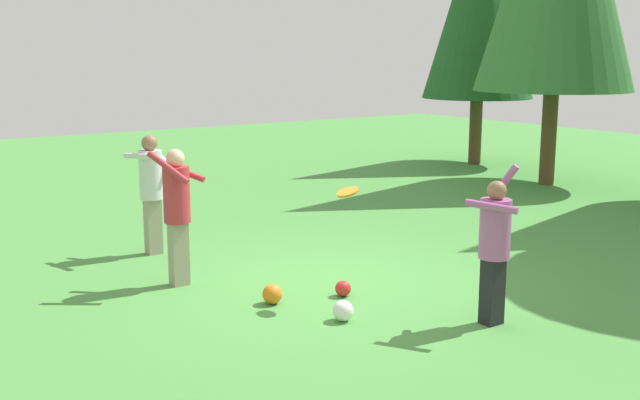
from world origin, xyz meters
TOP-DOWN VIEW (x-y plane):
  - ground_plane at (0.00, 0.00)m, footprint 40.00×40.00m
  - person_thrower at (2.27, 0.51)m, footprint 0.64×0.64m
  - person_catcher at (-1.04, -1.72)m, footprint 0.75×0.74m
  - person_bystander at (-2.69, -1.38)m, footprint 0.71×0.63m
  - frisbee at (0.71, -0.32)m, footprint 0.29×0.29m
  - ball_orange at (0.30, -1.13)m, footprint 0.24×0.24m
  - ball_white at (1.26, -0.79)m, footprint 0.24×0.24m
  - ball_red at (0.56, -0.27)m, footprint 0.20×0.20m

SIDE VIEW (x-z plane):
  - ground_plane at x=0.00m, z-range 0.00..0.00m
  - ball_red at x=0.56m, z-range 0.00..0.20m
  - ball_white at x=1.26m, z-range 0.00..0.24m
  - ball_orange at x=0.30m, z-range 0.00..0.24m
  - person_thrower at x=2.27m, z-range 0.07..1.85m
  - person_catcher at x=-1.04m, z-range 0.17..1.95m
  - person_bystander at x=-2.69m, z-range 0.17..1.95m
  - frisbee at x=0.71m, z-range 1.29..1.39m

